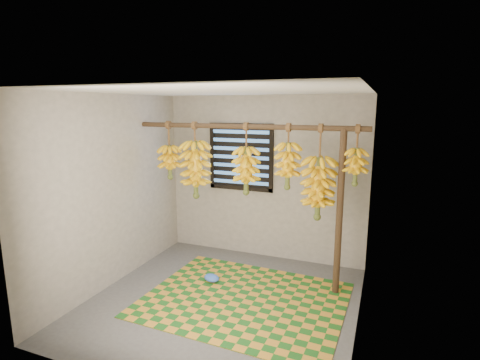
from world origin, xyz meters
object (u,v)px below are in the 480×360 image
at_px(woven_mat, 244,299).
at_px(banana_bunch_f, 356,167).
at_px(banana_bunch_c, 246,170).
at_px(banana_bunch_e, 318,188).
at_px(support_post, 339,214).
at_px(banana_bunch_d, 288,166).
at_px(plastic_bag, 212,278).
at_px(banana_bunch_a, 170,162).
at_px(banana_bunch_b, 196,169).

xyz_separation_m(woven_mat, banana_bunch_f, (1.13, 0.57, 1.57)).
distance_m(banana_bunch_c, banana_bunch_e, 0.93).
relative_size(support_post, banana_bunch_d, 2.52).
bearing_deg(plastic_bag, woven_mat, -26.03).
bearing_deg(banana_bunch_e, banana_bunch_a, 180.00).
height_order(banana_bunch_c, banana_bunch_d, same).
relative_size(plastic_bag, banana_bunch_b, 0.22).
bearing_deg(woven_mat, banana_bunch_e, 38.58).
distance_m(woven_mat, banana_bunch_b, 1.78).
relative_size(plastic_bag, banana_bunch_f, 0.32).
distance_m(support_post, banana_bunch_c, 1.26).
distance_m(banana_bunch_b, banana_bunch_c, 0.72).
distance_m(support_post, banana_bunch_d, 0.84).
distance_m(banana_bunch_a, banana_bunch_d, 1.66).
bearing_deg(banana_bunch_f, woven_mat, -153.05).
height_order(support_post, banana_bunch_e, banana_bunch_e).
bearing_deg(banana_bunch_e, woven_mat, -141.42).
relative_size(support_post, banana_bunch_a, 2.55).
relative_size(plastic_bag, banana_bunch_d, 0.28).
xyz_separation_m(woven_mat, banana_bunch_c, (-0.20, 0.57, 1.44)).
height_order(banana_bunch_b, banana_bunch_c, same).
relative_size(support_post, plastic_bag, 8.98).
height_order(support_post, banana_bunch_c, banana_bunch_c).
bearing_deg(banana_bunch_c, banana_bunch_b, 180.00).
relative_size(plastic_bag, banana_bunch_a, 0.28).
bearing_deg(woven_mat, banana_bunch_c, 108.83).
xyz_separation_m(plastic_bag, banana_bunch_a, (-0.76, 0.30, 1.44)).
relative_size(plastic_bag, banana_bunch_e, 0.20).
bearing_deg(support_post, plastic_bag, -168.88).
distance_m(support_post, banana_bunch_a, 2.35).
distance_m(support_post, banana_bunch_e, 0.39).
bearing_deg(banana_bunch_f, banana_bunch_d, 180.00).
bearing_deg(banana_bunch_b, banana_bunch_e, -0.00).
bearing_deg(banana_bunch_b, banana_bunch_d, -0.00).
height_order(plastic_bag, banana_bunch_a, banana_bunch_a).
bearing_deg(banana_bunch_d, banana_bunch_a, 180.00).
bearing_deg(woven_mat, banana_bunch_d, 59.30).
bearing_deg(banana_bunch_c, plastic_bag, -140.11).
xyz_separation_m(banana_bunch_b, banana_bunch_f, (2.05, -0.00, 0.16)).
bearing_deg(plastic_bag, banana_bunch_f, 10.15).
xyz_separation_m(banana_bunch_d, banana_bunch_f, (0.79, 0.00, 0.04)).
bearing_deg(woven_mat, plastic_bag, 153.97).
bearing_deg(woven_mat, banana_bunch_a, 156.40).
xyz_separation_m(woven_mat, banana_bunch_b, (-0.92, 0.57, 1.41)).
bearing_deg(banana_bunch_f, banana_bunch_c, 180.00).
relative_size(banana_bunch_b, banana_bunch_e, 0.89).
bearing_deg(banana_bunch_e, banana_bunch_d, 180.00).
distance_m(banana_bunch_a, banana_bunch_e, 2.04).
xyz_separation_m(banana_bunch_a, banana_bunch_b, (0.40, 0.00, -0.08)).
height_order(woven_mat, banana_bunch_c, banana_bunch_c).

